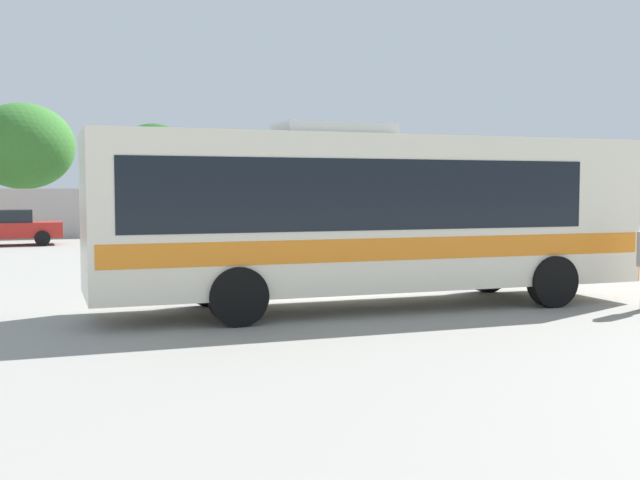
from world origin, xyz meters
name	(u,v)px	position (x,y,z in m)	size (l,w,h in m)	color
ground_plane	(218,261)	(0.00, 10.00, 0.00)	(300.00, 300.00, 0.00)	gray
perimeter_wall	(139,212)	(0.00, 24.62, 1.20)	(80.00, 0.30, 2.40)	beige
coach_bus_cream_orange	(366,211)	(-0.02, -0.97, 1.94)	(11.25, 3.23, 3.63)	silver
parked_car_second_red	(7,227)	(-6.26, 20.37, 0.80)	(4.39, 2.13, 1.51)	red
parked_car_third_dark_blue	(156,224)	(0.12, 20.99, 0.77)	(4.33, 2.14, 1.45)	navy
roadside_tree_midleft	(23,146)	(-5.14, 30.28, 4.69)	(5.48, 5.48, 7.02)	brown
roadside_tree_midright	(153,155)	(1.45, 28.03, 4.25)	(3.97, 3.97, 5.96)	brown
roadside_tree_right	(360,161)	(14.87, 29.64, 4.14)	(4.25, 4.25, 5.95)	brown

